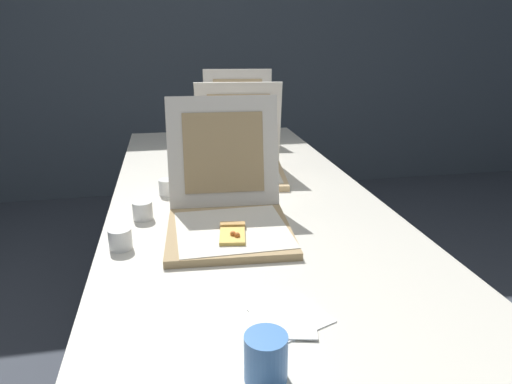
{
  "coord_description": "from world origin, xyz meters",
  "views": [
    {
      "loc": [
        -0.25,
        -0.94,
        1.29
      ],
      "look_at": [
        0.02,
        0.45,
        0.78
      ],
      "focal_mm": 31.78,
      "sensor_mm": 36.0,
      "label": 1
    }
  ],
  "objects_px": {
    "cup_white_near_left": "(120,239)",
    "pizza_box_back": "(239,136)",
    "cup_printed_front": "(266,358)",
    "pizza_box_middle": "(240,163)",
    "napkin_pile": "(286,317)",
    "cup_white_near_center": "(143,210)",
    "pizza_box_front": "(228,213)",
    "table": "(242,203)",
    "cup_white_mid": "(168,187)"
  },
  "relations": [
    {
      "from": "cup_white_near_left",
      "to": "napkin_pile",
      "type": "distance_m",
      "value": 0.54
    },
    {
      "from": "pizza_box_front",
      "to": "cup_white_near_left",
      "type": "bearing_deg",
      "value": -163.15
    },
    {
      "from": "pizza_box_front",
      "to": "pizza_box_back",
      "type": "height_order",
      "value": "pizza_box_back"
    },
    {
      "from": "table",
      "to": "cup_printed_front",
      "type": "xyz_separation_m",
      "value": [
        -0.11,
        -0.95,
        0.09
      ]
    },
    {
      "from": "pizza_box_back",
      "to": "cup_white_near_left",
      "type": "relative_size",
      "value": 6.49
    },
    {
      "from": "pizza_box_front",
      "to": "pizza_box_back",
      "type": "relative_size",
      "value": 1.14
    },
    {
      "from": "cup_white_near_left",
      "to": "napkin_pile",
      "type": "relative_size",
      "value": 0.33
    },
    {
      "from": "cup_white_mid",
      "to": "napkin_pile",
      "type": "bearing_deg",
      "value": -73.97
    },
    {
      "from": "cup_white_near_left",
      "to": "cup_printed_front",
      "type": "bearing_deg",
      "value": -62.88
    },
    {
      "from": "table",
      "to": "pizza_box_back",
      "type": "bearing_deg",
      "value": 82.09
    },
    {
      "from": "cup_white_near_center",
      "to": "napkin_pile",
      "type": "bearing_deg",
      "value": -62.35
    },
    {
      "from": "pizza_box_front",
      "to": "cup_white_near_center",
      "type": "xyz_separation_m",
      "value": [
        -0.26,
        0.13,
        -0.02
      ]
    },
    {
      "from": "cup_white_mid",
      "to": "cup_white_near_center",
      "type": "height_order",
      "value": "same"
    },
    {
      "from": "pizza_box_middle",
      "to": "cup_white_near_left",
      "type": "bearing_deg",
      "value": -118.36
    },
    {
      "from": "cup_printed_front",
      "to": "pizza_box_front",
      "type": "bearing_deg",
      "value": 88.13
    },
    {
      "from": "cup_white_mid",
      "to": "table",
      "type": "bearing_deg",
      "value": -6.37
    },
    {
      "from": "pizza_box_front",
      "to": "cup_printed_front",
      "type": "xyz_separation_m",
      "value": [
        -0.02,
        -0.63,
        -0.01
      ]
    },
    {
      "from": "napkin_pile",
      "to": "cup_white_mid",
      "type": "bearing_deg",
      "value": 106.03
    },
    {
      "from": "cup_printed_front",
      "to": "napkin_pile",
      "type": "bearing_deg",
      "value": 64.02
    },
    {
      "from": "cup_white_mid",
      "to": "pizza_box_middle",
      "type": "bearing_deg",
      "value": 30.76
    },
    {
      "from": "pizza_box_back",
      "to": "napkin_pile",
      "type": "relative_size",
      "value": 2.12
    },
    {
      "from": "pizza_box_back",
      "to": "napkin_pile",
      "type": "height_order",
      "value": "pizza_box_back"
    },
    {
      "from": "cup_white_near_left",
      "to": "pizza_box_front",
      "type": "bearing_deg",
      "value": 13.16
    },
    {
      "from": "cup_white_near_left",
      "to": "cup_white_mid",
      "type": "relative_size",
      "value": 1.0
    },
    {
      "from": "cup_white_near_center",
      "to": "cup_printed_front",
      "type": "distance_m",
      "value": 0.8
    },
    {
      "from": "pizza_box_back",
      "to": "cup_printed_front",
      "type": "height_order",
      "value": "pizza_box_back"
    },
    {
      "from": "pizza_box_middle",
      "to": "pizza_box_back",
      "type": "bearing_deg",
      "value": 88.77
    },
    {
      "from": "pizza_box_middle",
      "to": "cup_white_mid",
      "type": "distance_m",
      "value": 0.34
    },
    {
      "from": "pizza_box_back",
      "to": "cup_white_near_center",
      "type": "bearing_deg",
      "value": -108.64
    },
    {
      "from": "pizza_box_middle",
      "to": "pizza_box_back",
      "type": "relative_size",
      "value": 0.99
    },
    {
      "from": "pizza_box_middle",
      "to": "cup_white_mid",
      "type": "xyz_separation_m",
      "value": [
        -0.3,
        -0.18,
        -0.02
      ]
    },
    {
      "from": "table",
      "to": "cup_white_mid",
      "type": "bearing_deg",
      "value": 173.63
    },
    {
      "from": "cup_white_near_left",
      "to": "napkin_pile",
      "type": "bearing_deg",
      "value": -47.42
    },
    {
      "from": "pizza_box_front",
      "to": "cup_printed_front",
      "type": "bearing_deg",
      "value": -88.18
    },
    {
      "from": "pizza_box_middle",
      "to": "cup_white_mid",
      "type": "relative_size",
      "value": 6.42
    },
    {
      "from": "pizza_box_front",
      "to": "pizza_box_back",
      "type": "xyz_separation_m",
      "value": [
        0.19,
        1.03,
        0.0
      ]
    },
    {
      "from": "cup_printed_front",
      "to": "napkin_pile",
      "type": "height_order",
      "value": "cup_printed_front"
    },
    {
      "from": "pizza_box_back",
      "to": "pizza_box_middle",
      "type": "bearing_deg",
      "value": -90.43
    },
    {
      "from": "napkin_pile",
      "to": "cup_white_near_center",
      "type": "bearing_deg",
      "value": 117.65
    },
    {
      "from": "table",
      "to": "napkin_pile",
      "type": "height_order",
      "value": "napkin_pile"
    },
    {
      "from": "pizza_box_front",
      "to": "napkin_pile",
      "type": "bearing_deg",
      "value": -79.25
    },
    {
      "from": "cup_white_near_left",
      "to": "cup_white_near_center",
      "type": "xyz_separation_m",
      "value": [
        0.05,
        0.2,
        0.0
      ]
    },
    {
      "from": "pizza_box_back",
      "to": "napkin_pile",
      "type": "xyz_separation_m",
      "value": [
        -0.13,
        -1.5,
        -0.05
      ]
    },
    {
      "from": "pizza_box_middle",
      "to": "napkin_pile",
      "type": "height_order",
      "value": "pizza_box_middle"
    },
    {
      "from": "pizza_box_front",
      "to": "table",
      "type": "bearing_deg",
      "value": 77.37
    },
    {
      "from": "pizza_box_back",
      "to": "cup_white_mid",
      "type": "xyz_separation_m",
      "value": [
        -0.37,
        -0.68,
        -0.03
      ]
    },
    {
      "from": "table",
      "to": "pizza_box_back",
      "type": "relative_size",
      "value": 5.57
    },
    {
      "from": "table",
      "to": "pizza_box_middle",
      "type": "relative_size",
      "value": 5.63
    },
    {
      "from": "cup_printed_front",
      "to": "pizza_box_back",
      "type": "bearing_deg",
      "value": 82.71
    },
    {
      "from": "cup_white_near_left",
      "to": "pizza_box_back",
      "type": "bearing_deg",
      "value": 65.53
    }
  ]
}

